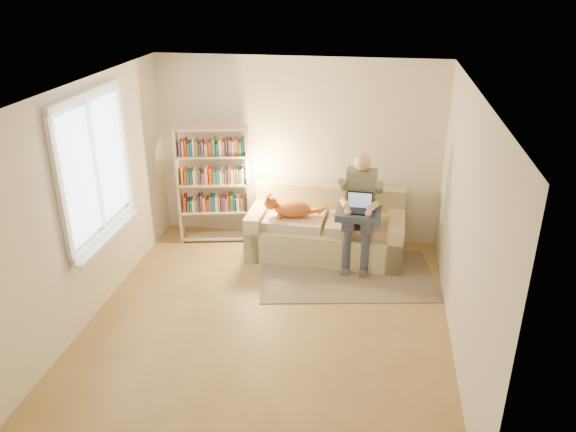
% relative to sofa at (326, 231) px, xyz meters
% --- Properties ---
extents(floor, '(4.50, 4.50, 0.00)m').
position_rel_sofa_xyz_m(floor, '(-0.47, -1.74, -0.32)').
color(floor, olive).
rests_on(floor, ground).
extents(ceiling, '(4.00, 4.50, 0.02)m').
position_rel_sofa_xyz_m(ceiling, '(-0.47, -1.74, 2.28)').
color(ceiling, white).
rests_on(ceiling, wall_back).
extents(wall_left, '(0.02, 4.50, 2.60)m').
position_rel_sofa_xyz_m(wall_left, '(-2.47, -1.74, 0.98)').
color(wall_left, silver).
rests_on(wall_left, floor).
extents(wall_right, '(0.02, 4.50, 2.60)m').
position_rel_sofa_xyz_m(wall_right, '(1.53, -1.74, 0.98)').
color(wall_right, silver).
rests_on(wall_right, floor).
extents(wall_back, '(4.00, 0.02, 2.60)m').
position_rel_sofa_xyz_m(wall_back, '(-0.47, 0.51, 0.98)').
color(wall_back, silver).
rests_on(wall_back, floor).
extents(wall_front, '(4.00, 0.02, 2.60)m').
position_rel_sofa_xyz_m(wall_front, '(-0.47, -3.99, 0.98)').
color(wall_front, silver).
rests_on(wall_front, floor).
extents(window, '(0.12, 1.52, 1.69)m').
position_rel_sofa_xyz_m(window, '(-2.42, -1.54, 1.05)').
color(window, white).
rests_on(window, wall_left).
extents(sofa, '(2.12, 1.00, 0.89)m').
position_rel_sofa_xyz_m(sofa, '(0.00, 0.00, 0.00)').
color(sofa, '#BCB385').
rests_on(sofa, floor).
extents(person, '(0.42, 0.66, 1.47)m').
position_rel_sofa_xyz_m(person, '(0.45, -0.17, 0.51)').
color(person, slate).
rests_on(person, sofa).
extents(cat, '(0.78, 0.29, 0.28)m').
position_rel_sofa_xyz_m(cat, '(-0.51, -0.12, 0.36)').
color(cat, orange).
rests_on(cat, sofa).
extents(blanket, '(0.59, 0.49, 0.09)m').
position_rel_sofa_xyz_m(blanket, '(0.44, -0.31, 0.43)').
color(blanket, '#293348').
rests_on(blanket, person).
extents(laptop, '(0.34, 0.27, 0.30)m').
position_rel_sofa_xyz_m(laptop, '(0.44, -0.30, 0.53)').
color(laptop, black).
rests_on(laptop, blanket).
extents(bookshelf, '(1.16, 0.46, 1.70)m').
position_rel_sofa_xyz_m(bookshelf, '(-1.62, 0.16, 0.62)').
color(bookshelf, beige).
rests_on(bookshelf, floor).
extents(rug, '(2.42, 1.68, 0.01)m').
position_rel_sofa_xyz_m(rug, '(0.34, -0.62, -0.32)').
color(rug, '#7D6E5B').
rests_on(rug, floor).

